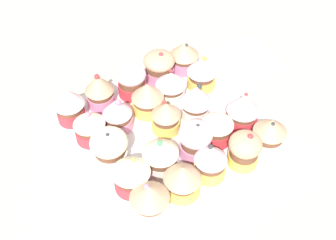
{
  "coord_description": "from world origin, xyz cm",
  "views": [
    {
      "loc": [
        31.09,
        43.29,
        62.19
      ],
      "look_at": [
        0.0,
        0.0,
        4.2
      ],
      "focal_mm": 46.49,
      "sensor_mm": 36.0,
      "label": 1
    }
  ],
  "objects_px": {
    "cupcake_10": "(197,102)",
    "cupcake_15": "(195,140)",
    "cupcake_9": "(89,125)",
    "cupcake_12": "(111,149)",
    "cupcake_11": "(165,117)",
    "napkin": "(242,59)",
    "cupcake_1": "(159,66)",
    "cupcake_21": "(182,179)",
    "cupcake_4": "(69,104)",
    "cupcake_19": "(244,149)",
    "cupcake_18": "(269,134)",
    "cupcake_13": "(243,110)",
    "cupcake_14": "(217,125)",
    "cupcake_3": "(99,90)",
    "cupcake_5": "(202,71)",
    "cupcake_16": "(161,154)",
    "cupcake_20": "(209,162)",
    "cupcake_0": "(184,56)",
    "cupcake_2": "(130,81)",
    "cupcake_8": "(117,114)",
    "cupcake_6": "(171,85)",
    "cupcake_22": "(150,199)",
    "cupcake_7": "(150,97)",
    "cupcake_17": "(131,173)",
    "baking_tray": "(168,133)"
  },
  "relations": [
    {
      "from": "cupcake_20",
      "to": "napkin",
      "type": "relative_size",
      "value": 0.57
    },
    {
      "from": "cupcake_1",
      "to": "cupcake_7",
      "type": "relative_size",
      "value": 0.99
    },
    {
      "from": "cupcake_11",
      "to": "napkin",
      "type": "distance_m",
      "value": 0.28
    },
    {
      "from": "cupcake_15",
      "to": "napkin",
      "type": "distance_m",
      "value": 0.3
    },
    {
      "from": "cupcake_0",
      "to": "cupcake_10",
      "type": "xyz_separation_m",
      "value": [
        0.07,
        0.13,
        0.01
      ]
    },
    {
      "from": "cupcake_13",
      "to": "cupcake_14",
      "type": "distance_m",
      "value": 0.06
    },
    {
      "from": "cupcake_9",
      "to": "cupcake_15",
      "type": "distance_m",
      "value": 0.19
    },
    {
      "from": "cupcake_4",
      "to": "cupcake_19",
      "type": "distance_m",
      "value": 0.33
    },
    {
      "from": "cupcake_21",
      "to": "cupcake_22",
      "type": "relative_size",
      "value": 0.89
    },
    {
      "from": "cupcake_15",
      "to": "cupcake_6",
      "type": "bearing_deg",
      "value": -109.63
    },
    {
      "from": "cupcake_8",
      "to": "cupcake_12",
      "type": "xyz_separation_m",
      "value": [
        0.05,
        0.07,
        0.0
      ]
    },
    {
      "from": "cupcake_16",
      "to": "cupcake_12",
      "type": "bearing_deg",
      "value": -41.17
    },
    {
      "from": "cupcake_3",
      "to": "cupcake_18",
      "type": "height_order",
      "value": "cupcake_3"
    },
    {
      "from": "cupcake_20",
      "to": "cupcake_9",
      "type": "bearing_deg",
      "value": -57.29
    },
    {
      "from": "cupcake_10",
      "to": "cupcake_16",
      "type": "height_order",
      "value": "cupcake_10"
    },
    {
      "from": "cupcake_2",
      "to": "cupcake_21",
      "type": "distance_m",
      "value": 0.25
    },
    {
      "from": "cupcake_7",
      "to": "cupcake_12",
      "type": "xyz_separation_m",
      "value": [
        0.13,
        0.07,
        0.0
      ]
    },
    {
      "from": "cupcake_7",
      "to": "cupcake_17",
      "type": "height_order",
      "value": "cupcake_17"
    },
    {
      "from": "cupcake_13",
      "to": "cupcake_16",
      "type": "xyz_separation_m",
      "value": [
        0.18,
        -0.01,
        -0.0
      ]
    },
    {
      "from": "cupcake_16",
      "to": "cupcake_6",
      "type": "bearing_deg",
      "value": -131.84
    },
    {
      "from": "cupcake_1",
      "to": "cupcake_21",
      "type": "xyz_separation_m",
      "value": [
        0.13,
        0.25,
        -0.0
      ]
    },
    {
      "from": "cupcake_9",
      "to": "cupcake_12",
      "type": "relative_size",
      "value": 0.96
    },
    {
      "from": "cupcake_1",
      "to": "cupcake_18",
      "type": "distance_m",
      "value": 0.27
    },
    {
      "from": "cupcake_10",
      "to": "cupcake_15",
      "type": "height_order",
      "value": "cupcake_10"
    },
    {
      "from": "cupcake_16",
      "to": "cupcake_0",
      "type": "bearing_deg",
      "value": -135.92
    },
    {
      "from": "cupcake_16",
      "to": "cupcake_8",
      "type": "bearing_deg",
      "value": -85.02
    },
    {
      "from": "cupcake_2",
      "to": "cupcake_12",
      "type": "xyz_separation_m",
      "value": [
        0.12,
        0.13,
        0.0
      ]
    },
    {
      "from": "cupcake_10",
      "to": "cupcake_20",
      "type": "bearing_deg",
      "value": 60.27
    },
    {
      "from": "cupcake_0",
      "to": "napkin",
      "type": "distance_m",
      "value": 0.15
    },
    {
      "from": "cupcake_5",
      "to": "cupcake_19",
      "type": "relative_size",
      "value": 1.1
    },
    {
      "from": "cupcake_9",
      "to": "cupcake_20",
      "type": "xyz_separation_m",
      "value": [
        -0.12,
        0.19,
        0.0
      ]
    },
    {
      "from": "cupcake_13",
      "to": "cupcake_20",
      "type": "bearing_deg",
      "value": 23.37
    },
    {
      "from": "cupcake_18",
      "to": "cupcake_10",
      "type": "bearing_deg",
      "value": -66.39
    },
    {
      "from": "cupcake_20",
      "to": "cupcake_2",
      "type": "bearing_deg",
      "value": -90.12
    },
    {
      "from": "cupcake_6",
      "to": "cupcake_13",
      "type": "relative_size",
      "value": 0.84
    },
    {
      "from": "cupcake_16",
      "to": "cupcake_15",
      "type": "bearing_deg",
      "value": 170.03
    },
    {
      "from": "cupcake_3",
      "to": "cupcake_11",
      "type": "relative_size",
      "value": 1.12
    },
    {
      "from": "cupcake_2",
      "to": "cupcake_12",
      "type": "height_order",
      "value": "cupcake_12"
    },
    {
      "from": "cupcake_18",
      "to": "cupcake_3",
      "type": "bearing_deg",
      "value": -55.14
    },
    {
      "from": "cupcake_3",
      "to": "cupcake_19",
      "type": "bearing_deg",
      "value": 115.65
    },
    {
      "from": "cupcake_4",
      "to": "cupcake_12",
      "type": "height_order",
      "value": "cupcake_4"
    },
    {
      "from": "cupcake_12",
      "to": "cupcake_21",
      "type": "bearing_deg",
      "value": 118.78
    },
    {
      "from": "baking_tray",
      "to": "cupcake_22",
      "type": "xyz_separation_m",
      "value": [
        0.12,
        0.12,
        0.04
      ]
    },
    {
      "from": "cupcake_5",
      "to": "cupcake_20",
      "type": "height_order",
      "value": "cupcake_5"
    },
    {
      "from": "cupcake_0",
      "to": "cupcake_8",
      "type": "relative_size",
      "value": 0.94
    },
    {
      "from": "cupcake_1",
      "to": "cupcake_2",
      "type": "xyz_separation_m",
      "value": [
        0.07,
        0.01,
        0.0
      ]
    },
    {
      "from": "cupcake_4",
      "to": "cupcake_5",
      "type": "relative_size",
      "value": 0.99
    },
    {
      "from": "cupcake_4",
      "to": "cupcake_5",
      "type": "bearing_deg",
      "value": 164.75
    },
    {
      "from": "cupcake_22",
      "to": "cupcake_15",
      "type": "bearing_deg",
      "value": -158.47
    },
    {
      "from": "cupcake_1",
      "to": "cupcake_13",
      "type": "distance_m",
      "value": 0.2
    }
  ]
}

